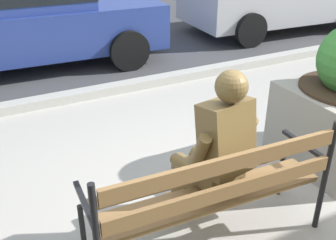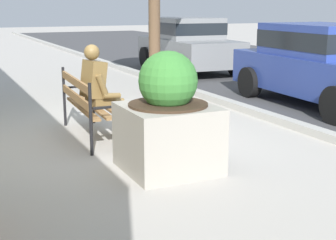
% 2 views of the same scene
% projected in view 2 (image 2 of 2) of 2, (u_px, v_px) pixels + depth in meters
% --- Properties ---
extents(ground_plane, '(80.00, 80.00, 0.00)m').
position_uv_depth(ground_plane, '(107.00, 140.00, 7.06)').
color(ground_plane, '#ADA8A0').
extents(curb_stone, '(60.00, 0.20, 0.12)m').
position_uv_depth(curb_stone, '(271.00, 117.00, 8.25)').
color(curb_stone, '#B2AFA8').
rests_on(curb_stone, ground).
extents(park_bench, '(1.82, 0.61, 0.95)m').
position_uv_depth(park_bench, '(87.00, 101.00, 7.07)').
color(park_bench, olive).
rests_on(park_bench, ground).
extents(bronze_statue_seated, '(0.60, 0.84, 1.37)m').
position_uv_depth(bronze_statue_seated, '(103.00, 93.00, 7.02)').
color(bronze_statue_seated, brown).
rests_on(bronze_statue_seated, ground).
extents(concrete_planter, '(1.02, 1.02, 1.40)m').
position_uv_depth(concrete_planter, '(168.00, 122.00, 5.67)').
color(concrete_planter, gray).
rests_on(concrete_planter, ground).
extents(parked_car_grey, '(4.18, 2.08, 1.56)m').
position_uv_depth(parked_car_grey, '(187.00, 43.00, 14.39)').
color(parked_car_grey, slate).
rests_on(parked_car_grey, ground).
extents(parked_car_blue, '(4.18, 2.08, 1.56)m').
position_uv_depth(parked_car_blue, '(324.00, 62.00, 9.36)').
color(parked_car_blue, navy).
rests_on(parked_car_blue, ground).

